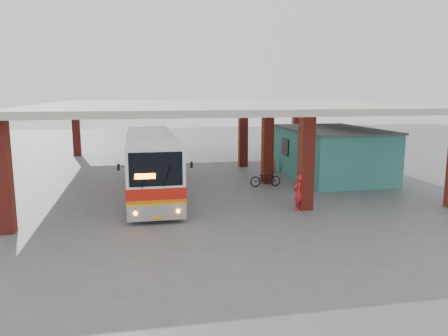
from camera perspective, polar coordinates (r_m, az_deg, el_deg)
ground at (r=22.54m, az=0.50°, el=-3.80°), size 90.00×90.00×0.00m
brick_columns at (r=27.27m, az=1.30°, el=3.24°), size 20.10×21.60×4.35m
canopy_roof at (r=28.39m, az=-1.20°, el=8.20°), size 21.00×23.00×0.30m
shop_building at (r=28.37m, az=13.80°, el=1.96°), size 5.20×8.20×3.11m
coach_bus at (r=23.22m, az=-9.49°, el=0.67°), size 2.46×11.54×3.36m
motorcycle at (r=25.04m, az=5.42°, el=-1.36°), size 1.79×0.66×0.93m
pedestrian at (r=20.14m, az=9.72°, el=-3.21°), size 0.71×0.64×1.63m
red_chair at (r=29.77m, az=6.47°, el=0.23°), size 0.54×0.54×0.81m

